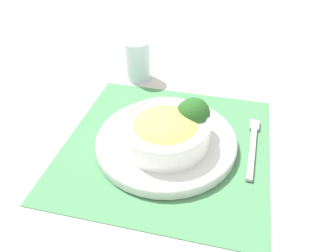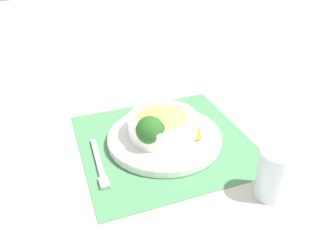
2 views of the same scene
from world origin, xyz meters
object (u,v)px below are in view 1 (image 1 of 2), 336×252
at_px(broccoli_floret, 193,114).
at_px(water_glass, 138,62).
at_px(bowl, 167,130).
at_px(fork, 253,142).

distance_m(broccoli_floret, water_glass, 0.29).
bearing_deg(bowl, fork, 13.51).
distance_m(bowl, water_glass, 0.30).
relative_size(water_glass, fork, 0.58).
bearing_deg(broccoli_floret, fork, 1.04).
xyz_separation_m(broccoli_floret, water_glass, (-0.16, 0.23, -0.02)).
xyz_separation_m(water_glass, fork, (0.29, -0.23, -0.04)).
bearing_deg(fork, broccoli_floret, -171.96).
bearing_deg(water_glass, fork, -38.45).
bearing_deg(broccoli_floret, water_glass, 125.15).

